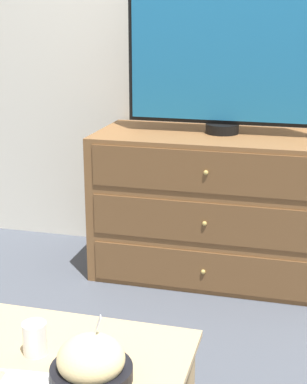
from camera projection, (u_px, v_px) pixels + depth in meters
name	position (u px, v px, depth m)	size (l,w,h in m)	color
ground_plane	(235.00, 252.00, 3.54)	(12.00, 12.00, 0.00)	#474C56
wall_back	(245.00, 28.00, 3.18)	(12.00, 0.05, 2.60)	silver
dresser	(214.00, 205.00, 3.15)	(1.25, 0.60, 0.78)	brown
tv	(225.00, 58.00, 2.95)	(1.00, 0.17, 0.75)	black
coffee_table	(56.00, 384.00, 1.70)	(0.75, 0.59, 0.41)	tan
takeout_bowl	(91.00, 363.00, 1.60)	(0.23, 0.23, 0.17)	black
drink_cup	(35.00, 340.00, 1.72)	(0.07, 0.07, 0.10)	beige
knife	(6.00, 371.00, 1.64)	(0.17, 0.01, 0.01)	silver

